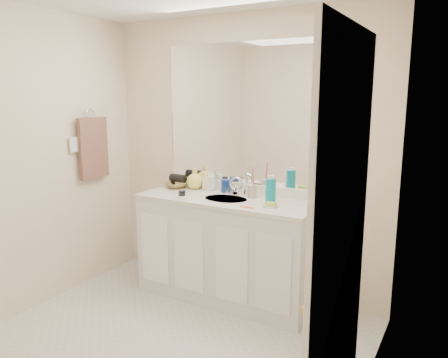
% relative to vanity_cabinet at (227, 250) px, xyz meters
% --- Properties ---
extents(floor, '(2.60, 2.60, 0.00)m').
position_rel_vanity_cabinet_xyz_m(floor, '(0.00, -1.02, -0.42)').
color(floor, beige).
rests_on(floor, ground).
extents(wall_back, '(2.60, 0.02, 2.40)m').
position_rel_vanity_cabinet_xyz_m(wall_back, '(0.00, 0.28, 0.77)').
color(wall_back, beige).
rests_on(wall_back, floor).
extents(wall_left, '(0.02, 2.60, 2.40)m').
position_rel_vanity_cabinet_xyz_m(wall_left, '(-1.30, -1.02, 0.77)').
color(wall_left, beige).
rests_on(wall_left, floor).
extents(wall_right, '(0.02, 2.60, 2.40)m').
position_rel_vanity_cabinet_xyz_m(wall_right, '(1.30, -1.02, 0.77)').
color(wall_right, beige).
rests_on(wall_right, floor).
extents(vanity_cabinet, '(1.50, 0.55, 0.85)m').
position_rel_vanity_cabinet_xyz_m(vanity_cabinet, '(0.00, 0.00, 0.00)').
color(vanity_cabinet, silver).
rests_on(vanity_cabinet, floor).
extents(countertop, '(1.52, 0.57, 0.03)m').
position_rel_vanity_cabinet_xyz_m(countertop, '(0.00, 0.00, 0.44)').
color(countertop, silver).
rests_on(countertop, vanity_cabinet).
extents(backsplash, '(1.52, 0.03, 0.08)m').
position_rel_vanity_cabinet_xyz_m(backsplash, '(0.00, 0.26, 0.50)').
color(backsplash, white).
rests_on(backsplash, countertop).
extents(sink_basin, '(0.37, 0.37, 0.02)m').
position_rel_vanity_cabinet_xyz_m(sink_basin, '(0.00, -0.02, 0.44)').
color(sink_basin, '#BDB7A5').
rests_on(sink_basin, countertop).
extents(faucet, '(0.02, 0.02, 0.11)m').
position_rel_vanity_cabinet_xyz_m(faucet, '(0.00, 0.16, 0.51)').
color(faucet, silver).
rests_on(faucet, countertop).
extents(mirror, '(1.48, 0.01, 1.20)m').
position_rel_vanity_cabinet_xyz_m(mirror, '(0.00, 0.27, 1.14)').
color(mirror, white).
rests_on(mirror, wall_back).
extents(blue_mug, '(0.08, 0.08, 0.11)m').
position_rel_vanity_cabinet_xyz_m(blue_mug, '(-0.12, 0.19, 0.51)').
color(blue_mug, navy).
rests_on(blue_mug, countertop).
extents(tan_cup, '(0.09, 0.09, 0.10)m').
position_rel_vanity_cabinet_xyz_m(tan_cup, '(0.17, 0.13, 0.51)').
color(tan_cup, '#C9AF8E').
rests_on(tan_cup, countertop).
extents(toothbrush, '(0.01, 0.04, 0.22)m').
position_rel_vanity_cabinet_xyz_m(toothbrush, '(0.18, 0.13, 0.60)').
color(toothbrush, '#E23B5C').
rests_on(toothbrush, tan_cup).
extents(mouthwash_bottle, '(0.09, 0.09, 0.19)m').
position_rel_vanity_cabinet_xyz_m(mouthwash_bottle, '(0.37, 0.04, 0.55)').
color(mouthwash_bottle, '#0C8798').
rests_on(mouthwash_bottle, countertop).
extents(soap_dish, '(0.11, 0.09, 0.01)m').
position_rel_vanity_cabinet_xyz_m(soap_dish, '(0.44, -0.10, 0.46)').
color(soap_dish, silver).
rests_on(soap_dish, countertop).
extents(green_soap, '(0.07, 0.05, 0.03)m').
position_rel_vanity_cabinet_xyz_m(green_soap, '(0.44, -0.10, 0.48)').
color(green_soap, '#B2D333').
rests_on(green_soap, soap_dish).
extents(orange_comb, '(0.12, 0.03, 0.01)m').
position_rel_vanity_cabinet_xyz_m(orange_comb, '(0.28, -0.19, 0.46)').
color(orange_comb, '#FF5F1A').
rests_on(orange_comb, countertop).
extents(dark_jar, '(0.06, 0.06, 0.04)m').
position_rel_vanity_cabinet_xyz_m(dark_jar, '(-0.38, -0.11, 0.48)').
color(dark_jar, black).
rests_on(dark_jar, countertop).
extents(soap_bottle_white, '(0.08, 0.08, 0.18)m').
position_rel_vanity_cabinet_xyz_m(soap_bottle_white, '(-0.27, 0.20, 0.54)').
color(soap_bottle_white, white).
rests_on(soap_bottle_white, countertop).
extents(soap_bottle_cream, '(0.08, 0.09, 0.17)m').
position_rel_vanity_cabinet_xyz_m(soap_bottle_cream, '(-0.30, 0.19, 0.54)').
color(soap_bottle_cream, '#EFE8C2').
rests_on(soap_bottle_cream, countertop).
extents(soap_bottle_yellow, '(0.16, 0.16, 0.19)m').
position_rel_vanity_cabinet_xyz_m(soap_bottle_yellow, '(-0.44, 0.18, 0.55)').
color(soap_bottle_yellow, '#F4F05F').
rests_on(soap_bottle_yellow, countertop).
extents(wicker_basket, '(0.27, 0.27, 0.05)m').
position_rel_vanity_cabinet_xyz_m(wicker_basket, '(-0.61, 0.13, 0.48)').
color(wicker_basket, olive).
rests_on(wicker_basket, countertop).
extents(hair_dryer, '(0.15, 0.08, 0.08)m').
position_rel_vanity_cabinet_xyz_m(hair_dryer, '(-0.59, 0.13, 0.54)').
color(hair_dryer, black).
rests_on(hair_dryer, wicker_basket).
extents(towel_ring, '(0.01, 0.11, 0.11)m').
position_rel_vanity_cabinet_xyz_m(towel_ring, '(-1.27, -0.25, 1.12)').
color(towel_ring, silver).
rests_on(towel_ring, wall_left).
extents(hand_towel, '(0.04, 0.32, 0.55)m').
position_rel_vanity_cabinet_xyz_m(hand_towel, '(-1.25, -0.25, 0.82)').
color(hand_towel, '#50332B').
rests_on(hand_towel, towel_ring).
extents(switch_plate, '(0.01, 0.08, 0.13)m').
position_rel_vanity_cabinet_xyz_m(switch_plate, '(-1.27, -0.45, 0.88)').
color(switch_plate, white).
rests_on(switch_plate, wall_left).
extents(door, '(0.02, 0.82, 2.00)m').
position_rel_vanity_cabinet_xyz_m(door, '(1.29, -1.32, 0.57)').
color(door, silver).
rests_on(door, floor).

